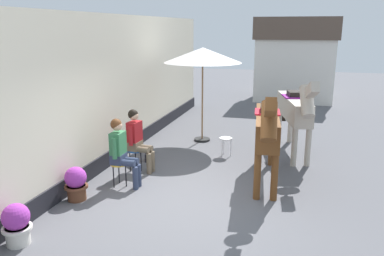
{
  "coord_description": "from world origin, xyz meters",
  "views": [
    {
      "loc": [
        1.76,
        -6.46,
        3.12
      ],
      "look_at": [
        -0.4,
        1.2,
        1.05
      ],
      "focal_mm": 36.63,
      "sensor_mm": 36.0,
      "label": 1
    }
  ],
  "objects_px": {
    "seated_visitor_far": "(137,137)",
    "flower_planter_near": "(17,224)",
    "cafe_parasol": "(203,56)",
    "saddled_horse_far": "(295,109)",
    "satchel_bag": "(148,157)",
    "saddled_horse_near": "(267,128)",
    "spare_stool_white": "(226,140)",
    "seated_visitor_near": "(121,149)",
    "flower_planter_far": "(76,183)"
  },
  "relations": [
    {
      "from": "seated_visitor_far",
      "to": "flower_planter_near",
      "type": "height_order",
      "value": "seated_visitor_far"
    },
    {
      "from": "cafe_parasol",
      "to": "saddled_horse_far",
      "type": "bearing_deg",
      "value": -12.98
    },
    {
      "from": "seated_visitor_far",
      "to": "satchel_bag",
      "type": "relative_size",
      "value": 4.96
    },
    {
      "from": "saddled_horse_near",
      "to": "spare_stool_white",
      "type": "xyz_separation_m",
      "value": [
        -1.1,
        1.47,
        -0.76
      ]
    },
    {
      "from": "flower_planter_near",
      "to": "satchel_bag",
      "type": "bearing_deg",
      "value": 83.75
    },
    {
      "from": "flower_planter_near",
      "to": "satchel_bag",
      "type": "height_order",
      "value": "flower_planter_near"
    },
    {
      "from": "seated_visitor_near",
      "to": "flower_planter_far",
      "type": "height_order",
      "value": "seated_visitor_near"
    },
    {
      "from": "flower_planter_near",
      "to": "satchel_bag",
      "type": "xyz_separation_m",
      "value": [
        0.44,
        3.98,
        -0.23
      ]
    },
    {
      "from": "flower_planter_near",
      "to": "saddled_horse_near",
      "type": "bearing_deg",
      "value": 46.18
    },
    {
      "from": "flower_planter_near",
      "to": "spare_stool_white",
      "type": "bearing_deg",
      "value": 66.1
    },
    {
      "from": "saddled_horse_near",
      "to": "saddled_horse_far",
      "type": "xyz_separation_m",
      "value": [
        0.49,
        2.04,
        0.0
      ]
    },
    {
      "from": "flower_planter_near",
      "to": "spare_stool_white",
      "type": "xyz_separation_m",
      "value": [
        2.16,
        4.87,
        0.07
      ]
    },
    {
      "from": "saddled_horse_near",
      "to": "satchel_bag",
      "type": "relative_size",
      "value": 10.69
    },
    {
      "from": "cafe_parasol",
      "to": "satchel_bag",
      "type": "distance_m",
      "value": 3.15
    },
    {
      "from": "saddled_horse_near",
      "to": "cafe_parasol",
      "type": "height_order",
      "value": "cafe_parasol"
    },
    {
      "from": "cafe_parasol",
      "to": "satchel_bag",
      "type": "bearing_deg",
      "value": -112.28
    },
    {
      "from": "flower_planter_far",
      "to": "satchel_bag",
      "type": "height_order",
      "value": "flower_planter_far"
    },
    {
      "from": "satchel_bag",
      "to": "cafe_parasol",
      "type": "bearing_deg",
      "value": -41.7
    },
    {
      "from": "seated_visitor_far",
      "to": "spare_stool_white",
      "type": "distance_m",
      "value": 2.32
    },
    {
      "from": "seated_visitor_far",
      "to": "flower_planter_near",
      "type": "distance_m",
      "value": 3.37
    },
    {
      "from": "flower_planter_far",
      "to": "flower_planter_near",
      "type": "bearing_deg",
      "value": -89.78
    },
    {
      "from": "cafe_parasol",
      "to": "seated_visitor_near",
      "type": "bearing_deg",
      "value": -101.55
    },
    {
      "from": "flower_planter_near",
      "to": "satchel_bag",
      "type": "distance_m",
      "value": 4.01
    },
    {
      "from": "satchel_bag",
      "to": "flower_planter_far",
      "type": "bearing_deg",
      "value": 150.1
    },
    {
      "from": "flower_planter_far",
      "to": "spare_stool_white",
      "type": "bearing_deg",
      "value": 56.56
    },
    {
      "from": "seated_visitor_far",
      "to": "flower_planter_far",
      "type": "bearing_deg",
      "value": -105.96
    },
    {
      "from": "seated_visitor_near",
      "to": "saddled_horse_near",
      "type": "height_order",
      "value": "saddled_horse_near"
    },
    {
      "from": "seated_visitor_near",
      "to": "seated_visitor_far",
      "type": "distance_m",
      "value": 0.89
    },
    {
      "from": "saddled_horse_far",
      "to": "flower_planter_far",
      "type": "relative_size",
      "value": 4.6
    },
    {
      "from": "flower_planter_far",
      "to": "cafe_parasol",
      "type": "height_order",
      "value": "cafe_parasol"
    },
    {
      "from": "saddled_horse_near",
      "to": "flower_planter_near",
      "type": "distance_m",
      "value": 4.78
    },
    {
      "from": "saddled_horse_far",
      "to": "spare_stool_white",
      "type": "height_order",
      "value": "saddled_horse_far"
    },
    {
      "from": "seated_visitor_near",
      "to": "saddled_horse_far",
      "type": "xyz_separation_m",
      "value": [
        3.22,
        3.02,
        0.38
      ]
    },
    {
      "from": "seated_visitor_far",
      "to": "spare_stool_white",
      "type": "relative_size",
      "value": 3.02
    },
    {
      "from": "seated_visitor_near",
      "to": "satchel_bag",
      "type": "relative_size",
      "value": 4.96
    },
    {
      "from": "seated_visitor_near",
      "to": "spare_stool_white",
      "type": "height_order",
      "value": "seated_visitor_near"
    },
    {
      "from": "saddled_horse_far",
      "to": "flower_planter_far",
      "type": "distance_m",
      "value": 5.43
    },
    {
      "from": "flower_planter_near",
      "to": "seated_visitor_near",
      "type": "bearing_deg",
      "value": 77.59
    },
    {
      "from": "flower_planter_far",
      "to": "spare_stool_white",
      "type": "relative_size",
      "value": 1.39
    },
    {
      "from": "flower_planter_far",
      "to": "cafe_parasol",
      "type": "relative_size",
      "value": 0.25
    },
    {
      "from": "seated_visitor_near",
      "to": "saddled_horse_far",
      "type": "distance_m",
      "value": 4.43
    },
    {
      "from": "saddled_horse_far",
      "to": "flower_planter_near",
      "type": "distance_m",
      "value": 6.65
    },
    {
      "from": "cafe_parasol",
      "to": "saddled_horse_near",
      "type": "bearing_deg",
      "value": -52.61
    },
    {
      "from": "flower_planter_far",
      "to": "cafe_parasol",
      "type": "bearing_deg",
      "value": 73.93
    },
    {
      "from": "saddled_horse_far",
      "to": "flower_planter_near",
      "type": "height_order",
      "value": "saddled_horse_far"
    },
    {
      "from": "cafe_parasol",
      "to": "spare_stool_white",
      "type": "height_order",
      "value": "cafe_parasol"
    },
    {
      "from": "flower_planter_near",
      "to": "satchel_bag",
      "type": "relative_size",
      "value": 2.29
    },
    {
      "from": "saddled_horse_far",
      "to": "satchel_bag",
      "type": "height_order",
      "value": "saddled_horse_far"
    },
    {
      "from": "seated_visitor_near",
      "to": "satchel_bag",
      "type": "bearing_deg",
      "value": 93.48
    },
    {
      "from": "seated_visitor_near",
      "to": "satchel_bag",
      "type": "distance_m",
      "value": 1.71
    }
  ]
}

